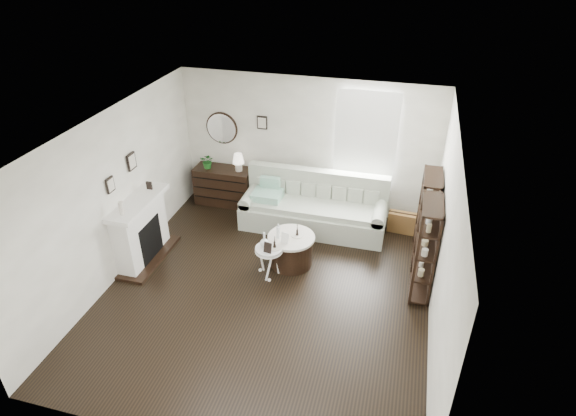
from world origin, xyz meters
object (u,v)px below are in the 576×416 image
(sofa, at_px, (314,210))
(dresser, at_px, (224,186))
(drum_table, at_px, (291,250))
(pedestal_table, at_px, (269,250))

(sofa, distance_m, dresser, 2.02)
(sofa, height_order, dresser, sofa)
(sofa, relative_size, drum_table, 3.42)
(dresser, xyz_separation_m, drum_table, (1.86, -1.67, -0.11))
(drum_table, bearing_deg, pedestal_table, -123.58)
(sofa, height_order, drum_table, sofa)
(drum_table, height_order, pedestal_table, drum_table)
(pedestal_table, bearing_deg, drum_table, 56.42)
(sofa, xyz_separation_m, drum_table, (-0.12, -1.28, -0.07))
(sofa, bearing_deg, pedestal_table, -102.90)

